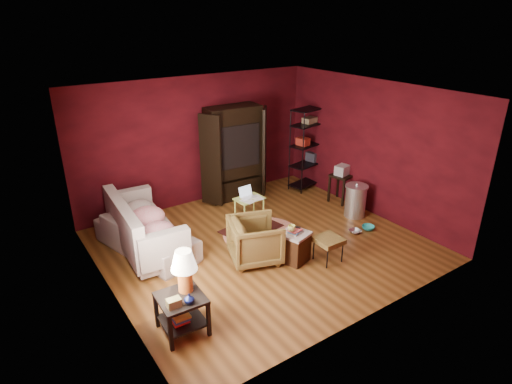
# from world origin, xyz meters

# --- Properties ---
(room) EXTENTS (5.54, 5.04, 2.84)m
(room) POSITION_xyz_m (-0.04, -0.01, 1.40)
(room) COLOR brown
(room) RESTS_ON ground
(sofa) EXTENTS (1.14, 2.20, 0.82)m
(sofa) POSITION_xyz_m (-1.84, 1.01, 0.41)
(sofa) COLOR #A99692
(sofa) RESTS_ON ground
(armchair) EXTENTS (1.00, 1.04, 0.85)m
(armchair) POSITION_xyz_m (-0.39, -0.35, 0.43)
(armchair) COLOR black
(armchair) RESTS_ON ground
(pet_bowl_steel) EXTENTS (0.23, 0.06, 0.23)m
(pet_bowl_steel) POSITION_xyz_m (1.78, -0.65, 0.12)
(pet_bowl_steel) COLOR silver
(pet_bowl_steel) RESTS_ON ground
(pet_bowl_turquoise) EXTENTS (0.26, 0.14, 0.25)m
(pet_bowl_turquoise) POSITION_xyz_m (2.10, -0.69, 0.12)
(pet_bowl_turquoise) COLOR #27B7B9
(pet_bowl_turquoise) RESTS_ON ground
(vase) EXTENTS (0.18, 0.18, 0.14)m
(vase) POSITION_xyz_m (-2.18, -1.48, 0.63)
(vase) COLOR #0B113A
(vase) RESTS_ON side_table
(mug) EXTENTS (0.13, 0.10, 0.13)m
(mug) POSITION_xyz_m (0.07, -0.75, 0.67)
(mug) COLOR #DEDC6C
(mug) RESTS_ON hamper
(side_table) EXTENTS (0.62, 0.62, 1.17)m
(side_table) POSITION_xyz_m (-2.15, -1.24, 0.70)
(side_table) COLOR black
(side_table) RESTS_ON ground
(sofa_cushions) EXTENTS (1.03, 2.25, 0.92)m
(sofa_cushions) POSITION_xyz_m (-1.89, 1.02, 0.45)
(sofa_cushions) COLOR #A99692
(sofa_cushions) RESTS_ON sofa
(hamper) EXTENTS (0.55, 0.55, 0.63)m
(hamper) POSITION_xyz_m (0.15, -0.76, 0.28)
(hamper) COLOR #3E1E0E
(hamper) RESTS_ON ground
(footstool) EXTENTS (0.44, 0.44, 0.44)m
(footstool) POSITION_xyz_m (0.63, -1.08, 0.39)
(footstool) COLOR black
(footstool) RESTS_ON ground
(rug_round) EXTENTS (2.00, 2.00, 0.01)m
(rug_round) POSITION_xyz_m (0.23, 0.32, 0.01)
(rug_round) COLOR white
(rug_round) RESTS_ON ground
(rug_oriental) EXTENTS (1.26, 0.96, 0.01)m
(rug_oriental) POSITION_xyz_m (0.17, 0.62, 0.02)
(rug_oriental) COLOR #471613
(rug_oriental) RESTS_ON ground
(laptop_desk) EXTENTS (0.60, 0.49, 0.70)m
(laptop_desk) POSITION_xyz_m (0.38, 1.02, 0.44)
(laptop_desk) COLOR #E2FF74
(laptop_desk) RESTS_ON ground
(tv_armoire) EXTENTS (1.67, 0.95, 2.12)m
(tv_armoire) POSITION_xyz_m (0.76, 2.24, 1.10)
(tv_armoire) COLOR black
(tv_armoire) RESTS_ON ground
(wire_shelving) EXTENTS (1.02, 0.60, 1.96)m
(wire_shelving) POSITION_xyz_m (2.57, 1.73, 1.08)
(wire_shelving) COLOR black
(wire_shelving) RESTS_ON ground
(small_stand) EXTENTS (0.52, 0.52, 0.87)m
(small_stand) POSITION_xyz_m (2.60, 0.61, 0.65)
(small_stand) COLOR black
(small_stand) RESTS_ON ground
(trash_can) EXTENTS (0.63, 0.63, 0.74)m
(trash_can) POSITION_xyz_m (2.33, -0.10, 0.35)
(trash_can) COLOR white
(trash_can) RESTS_ON ground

